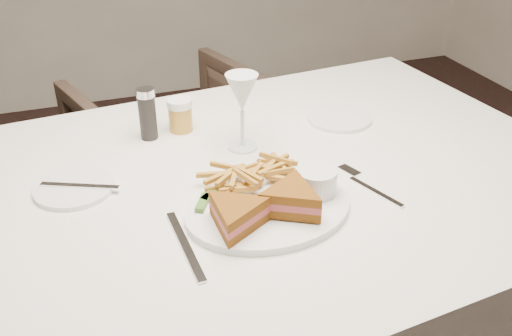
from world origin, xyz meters
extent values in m
cube|color=silver|center=(0.26, 0.22, 0.38)|extent=(1.53, 1.10, 0.75)
imported|color=#48362C|center=(0.29, 1.12, 0.34)|extent=(0.81, 0.78, 0.68)
ellipsoid|color=white|center=(0.25, 0.09, 0.76)|extent=(0.34, 0.28, 0.01)
cube|color=silver|center=(0.08, 0.04, 0.75)|extent=(0.02, 0.21, 0.00)
cylinder|color=white|center=(-0.09, 0.29, 0.76)|extent=(0.16, 0.16, 0.01)
cylinder|color=white|center=(0.56, 0.40, 0.76)|extent=(0.16, 0.16, 0.01)
cylinder|color=black|center=(0.10, 0.46, 0.81)|extent=(0.04, 0.04, 0.12)
cylinder|color=#B8842C|center=(0.17, 0.48, 0.79)|extent=(0.06, 0.06, 0.08)
cube|color=#406E26|center=(0.16, 0.15, 0.77)|extent=(0.05, 0.05, 0.01)
cube|color=#406E26|center=(0.14, 0.13, 0.77)|extent=(0.04, 0.06, 0.01)
cylinder|color=white|center=(0.36, 0.10, 0.79)|extent=(0.08, 0.08, 0.05)
camera|label=1|loc=(-0.06, -0.74, 1.37)|focal=40.00mm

